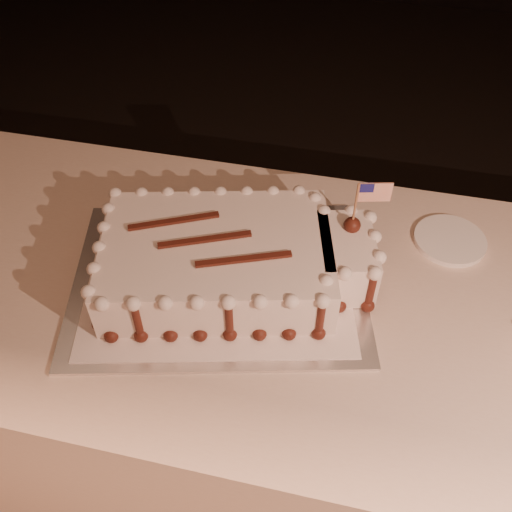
% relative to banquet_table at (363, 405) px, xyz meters
% --- Properties ---
extents(banquet_table, '(2.40, 0.80, 0.75)m').
position_rel_banquet_table_xyz_m(banquet_table, '(0.00, 0.00, 0.00)').
color(banquet_table, beige).
rests_on(banquet_table, ground).
extents(cake_board, '(0.70, 0.58, 0.01)m').
position_rel_banquet_table_xyz_m(cake_board, '(-0.35, 0.00, 0.38)').
color(cake_board, silver).
rests_on(cake_board, banquet_table).
extents(doily, '(0.62, 0.53, 0.00)m').
position_rel_banquet_table_xyz_m(doily, '(-0.35, 0.00, 0.38)').
color(doily, white).
rests_on(doily, cake_board).
extents(sheet_cake, '(0.59, 0.41, 0.23)m').
position_rel_banquet_table_xyz_m(sheet_cake, '(-0.32, 0.01, 0.44)').
color(sheet_cake, white).
rests_on(sheet_cake, doily).
extents(side_plate, '(0.16, 0.16, 0.01)m').
position_rel_banquet_table_xyz_m(side_plate, '(0.12, 0.23, 0.38)').
color(side_plate, white).
rests_on(side_plate, banquet_table).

